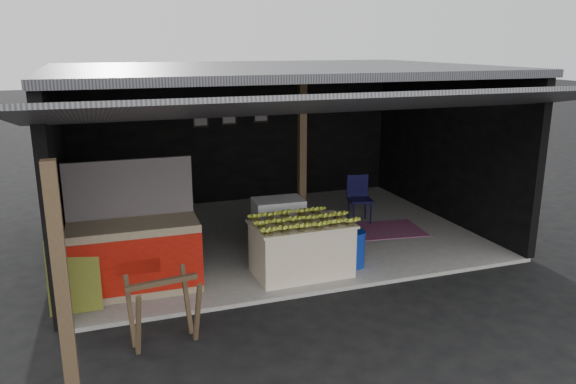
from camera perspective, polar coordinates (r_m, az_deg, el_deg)
name	(u,v)px	position (r m, az deg, el deg)	size (l,w,h in m)	color
ground	(330,293)	(7.99, 4.26, -10.22)	(80.00, 80.00, 0.00)	black
concrete_slab	(274,235)	(10.15, -1.42, -4.43)	(7.00, 5.00, 0.06)	gray
shophouse	(268,119)	(9.96, -2.07, 7.46)	(7.40, 7.29, 3.02)	black
banana_table	(301,248)	(8.31, 1.37, -5.74)	(1.46, 0.91, 0.79)	silver
banana_pile	(302,218)	(8.16, 1.40, -2.62)	(1.33, 0.80, 0.16)	gold
white_crate	(279,225)	(9.18, -0.97, -3.41)	(0.82, 0.58, 0.89)	white
neighbor_stall	(135,253)	(8.03, -15.27, -6.03)	(1.75, 0.81, 1.79)	#998466
green_signboard	(74,276)	(7.65, -20.94, -8.00)	(0.64, 0.04, 0.96)	black
sawhorse	(163,304)	(6.66, -12.55, -11.06)	(0.82, 0.80, 0.81)	brown
water_barrel	(353,250)	(8.68, 6.60, -5.84)	(0.36, 0.36, 0.54)	navy
plastic_chair	(359,194)	(10.82, 7.19, -0.24)	(0.48, 0.48, 0.89)	black
magenta_rug	(381,230)	(10.47, 9.40, -3.82)	(1.50, 1.00, 0.01)	#6C1856
picture_frames	(230,115)	(11.92, -5.87, 7.80)	(1.62, 0.04, 0.46)	black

